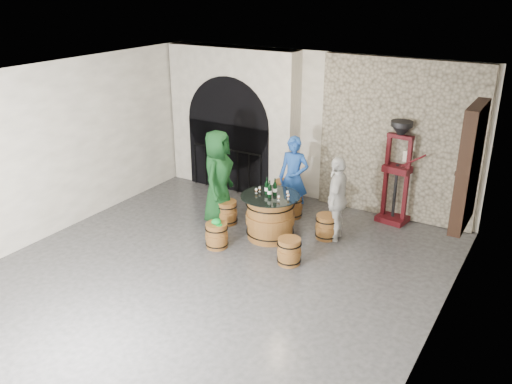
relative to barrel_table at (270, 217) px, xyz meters
The scene contains 30 objects.
ground 1.85m from the barrel_table, 94.62° to the right, with size 8.00×8.00×0.00m, color #2F2F32.
wall_back 2.50m from the barrel_table, 93.78° to the left, with size 8.00×8.00×0.00m, color silver.
wall_left 4.23m from the barrel_table, 153.72° to the right, with size 8.00×8.00×0.00m, color silver.
wall_right 3.99m from the barrel_table, 28.22° to the right, with size 8.00×8.00×0.00m, color silver.
ceiling 3.31m from the barrel_table, 94.62° to the right, with size 8.00×8.00×0.00m, color beige.
stone_facing_panel 2.95m from the barrel_table, 52.29° to the left, with size 3.20×0.12×3.18m, color #A0967F.
arched_opening 3.05m from the barrel_table, 136.55° to the left, with size 3.10×0.60×3.19m.
shuttered_window 3.57m from the barrel_table, 10.51° to the left, with size 0.23×1.10×2.00m.
barrel_table is the anchor object (origin of this frame).
barrel_stool_left 1.07m from the barrel_table, behind, with size 0.43×0.43×0.47m.
barrel_stool_far 1.07m from the barrel_table, 93.86° to the left, with size 0.43×0.43×0.47m.
barrel_stool_right 1.07m from the barrel_table, 28.70° to the left, with size 0.43×0.43×0.47m.
barrel_stool_near_right 1.07m from the barrel_table, 42.75° to the right, with size 0.43×0.43×0.47m.
barrel_stool_near_left 1.07m from the barrel_table, 126.95° to the right, with size 0.43×0.43×0.47m.
green_cap 1.06m from the barrel_table, 126.73° to the right, with size 0.23×0.18×0.10m.
person_green 1.37m from the barrel_table, behind, with size 0.92×0.60×1.88m, color #103917.
person_blue 1.17m from the barrel_table, 93.86° to the left, with size 0.61×0.40×1.68m, color #1B4599.
person_white 1.28m from the barrel_table, 28.70° to the left, with size 0.94×0.39×1.61m, color silver.
wine_bottle_left 0.57m from the barrel_table, 162.11° to the left, with size 0.08×0.08×0.32m.
wine_bottle_center 0.56m from the barrel_table, 71.04° to the right, with size 0.08×0.08×0.32m.
wine_bottle_right 0.56m from the barrel_table, 48.34° to the left, with size 0.08×0.08×0.32m.
tasting_glass_a 0.55m from the barrel_table, behind, with size 0.05×0.05×0.10m, color #AE5821, non-canonical shape.
tasting_glass_b 0.60m from the barrel_table, ahead, with size 0.05×0.05×0.10m, color #AE5821, non-canonical shape.
tasting_glass_c 0.53m from the barrel_table, 136.81° to the left, with size 0.05×0.05×0.10m, color #AE5821, non-canonical shape.
tasting_glass_d 0.57m from the barrel_table, 27.89° to the left, with size 0.05×0.05×0.10m, color #AE5821, non-canonical shape.
tasting_glass_e 0.55m from the barrel_table, 29.12° to the right, with size 0.05×0.05×0.10m, color #AE5821, non-canonical shape.
tasting_glass_f 0.55m from the barrel_table, 165.92° to the left, with size 0.05×0.05×0.10m, color #AE5821, non-canonical shape.
side_barrel 1.56m from the barrel_table, 109.04° to the left, with size 0.43×0.43×0.57m.
corking_press 2.70m from the barrel_table, 46.98° to the left, with size 0.86×0.54×2.06m.
control_box 2.96m from the barrel_table, 47.24° to the left, with size 0.18×0.10×0.22m, color silver.
Camera 1 is at (4.61, -6.25, 4.57)m, focal length 38.00 mm.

